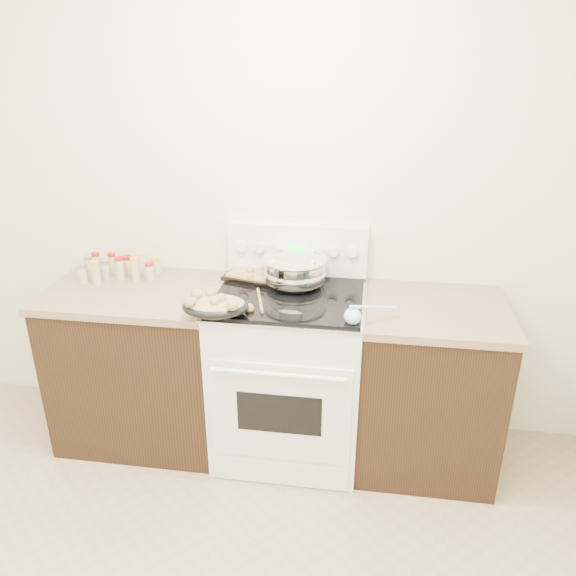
# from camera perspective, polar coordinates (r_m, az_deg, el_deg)

# --- Properties ---
(room_shell) EXTENTS (4.10, 3.60, 2.75)m
(room_shell) POSITION_cam_1_polar(r_m,az_deg,el_deg) (1.42, -22.80, 5.05)
(room_shell) COLOR white
(room_shell) RESTS_ON ground
(counter_left) EXTENTS (0.93, 0.67, 0.92)m
(counter_left) POSITION_cam_1_polar(r_m,az_deg,el_deg) (3.29, -14.39, -7.35)
(counter_left) COLOR black
(counter_left) RESTS_ON ground
(counter_right) EXTENTS (0.73, 0.67, 0.92)m
(counter_right) POSITION_cam_1_polar(r_m,az_deg,el_deg) (3.08, 13.91, -9.58)
(counter_right) COLOR black
(counter_right) RESTS_ON ground
(kitchen_range) EXTENTS (0.78, 0.73, 1.22)m
(kitchen_range) POSITION_cam_1_polar(r_m,az_deg,el_deg) (3.07, 0.15, -8.36)
(kitchen_range) COLOR white
(kitchen_range) RESTS_ON ground
(mixing_bowl) EXTENTS (0.34, 0.34, 0.20)m
(mixing_bowl) POSITION_cam_1_polar(r_m,az_deg,el_deg) (2.93, 0.70, 1.70)
(mixing_bowl) COLOR silver
(mixing_bowl) RESTS_ON kitchen_range
(roasting_pan) EXTENTS (0.34, 0.26, 0.12)m
(roasting_pan) POSITION_cam_1_polar(r_m,az_deg,el_deg) (2.64, -7.41, -1.74)
(roasting_pan) COLOR black
(roasting_pan) RESTS_ON kitchen_range
(baking_sheet) EXTENTS (0.44, 0.36, 0.06)m
(baking_sheet) POSITION_cam_1_polar(r_m,az_deg,el_deg) (3.05, -2.40, 1.39)
(baking_sheet) COLOR black
(baking_sheet) RESTS_ON kitchen_range
(wooden_spoon) EXTENTS (0.10, 0.27, 0.04)m
(wooden_spoon) POSITION_cam_1_polar(r_m,az_deg,el_deg) (2.71, -3.51, -1.75)
(wooden_spoon) COLOR #AD854F
(wooden_spoon) RESTS_ON kitchen_range
(blue_ladle) EXTENTS (0.25, 0.17, 0.10)m
(blue_ladle) POSITION_cam_1_polar(r_m,az_deg,el_deg) (2.58, 6.83, -2.76)
(blue_ladle) COLOR #A0E0EF
(blue_ladle) RESTS_ON kitchen_range
(spice_jars) EXTENTS (0.40, 0.23, 0.13)m
(spice_jars) POSITION_cam_1_polar(r_m,az_deg,el_deg) (3.24, -17.00, 2.02)
(spice_jars) COLOR #BFB28C
(spice_jars) RESTS_ON counter_left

